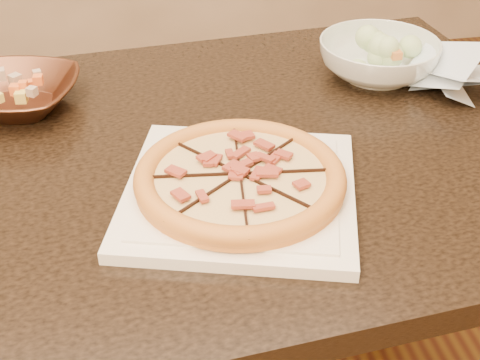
# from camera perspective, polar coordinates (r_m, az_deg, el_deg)

# --- Properties ---
(dining_table) EXTENTS (1.37, 0.96, 0.75)m
(dining_table) POSITION_cam_1_polar(r_m,az_deg,el_deg) (1.10, -5.58, -2.59)
(dining_table) COLOR black
(dining_table) RESTS_ON floor
(plate) EXTENTS (0.39, 0.39, 0.02)m
(plate) POSITION_cam_1_polar(r_m,az_deg,el_deg) (0.93, -0.00, -0.99)
(plate) COLOR white
(plate) RESTS_ON dining_table
(pizza) EXTENTS (0.29, 0.29, 0.03)m
(pizza) POSITION_cam_1_polar(r_m,az_deg,el_deg) (0.92, -0.00, 0.21)
(pizza) COLOR #C18521
(pizza) RESTS_ON plate
(bronze_bowl) EXTENTS (0.26, 0.26, 0.05)m
(bronze_bowl) POSITION_cam_1_polar(r_m,az_deg,el_deg) (1.21, -18.63, 6.94)
(bronze_bowl) COLOR #57301E
(bronze_bowl) RESTS_ON dining_table
(mixed_dish) EXTENTS (0.08, 0.11, 0.03)m
(mixed_dish) POSITION_cam_1_polar(r_m,az_deg,el_deg) (1.19, -19.07, 8.62)
(mixed_dish) COLOR tan
(mixed_dish) RESTS_ON bronze_bowl
(salad_bowl) EXTENTS (0.23, 0.23, 0.07)m
(salad_bowl) POSITION_cam_1_polar(r_m,az_deg,el_deg) (1.28, 11.72, 10.10)
(salad_bowl) COLOR silver
(salad_bowl) RESTS_ON dining_table
(salad) EXTENTS (0.12, 0.10, 0.04)m
(salad) POSITION_cam_1_polar(r_m,az_deg,el_deg) (1.26, 12.00, 12.25)
(salad) COLOR #C3E6A2
(salad) RESTS_ON salad_bowl
(cling_film) EXTENTS (0.21, 0.19, 0.05)m
(cling_film) POSITION_cam_1_polar(r_m,az_deg,el_deg) (1.28, 17.44, 8.60)
(cling_film) COLOR silver
(cling_film) RESTS_ON dining_table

